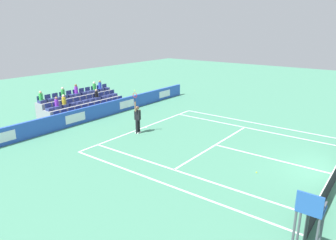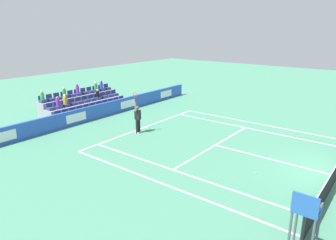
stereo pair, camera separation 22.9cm
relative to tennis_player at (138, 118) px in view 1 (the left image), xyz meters
The scene contains 13 objects.
line_baseline 1.59m from the tennis_player, 158.59° to the right, with size 10.97×0.10×0.01m, color white.
line_service 5.26m from the tennis_player, 102.96° to the left, with size 8.23×0.10×0.01m, color white.
line_centre_service 8.38m from the tennis_player, 98.01° to the left, with size 0.10×6.40×0.01m, color white.
line_singles_sideline_left 6.31m from the tennis_player, 61.70° to the left, with size 0.10×11.89×0.01m, color white.
line_singles_sideline_right 7.68m from the tennis_player, 133.84° to the left, with size 0.10×11.89×0.01m, color white.
line_doubles_sideline_left 7.06m from the tennis_player, 51.76° to the left, with size 0.10×11.89×0.01m, color white.
line_doubles_sideline_right 8.68m from the tennis_player, 140.43° to the left, with size 0.10×11.89×0.01m, color white.
line_centre_mark 1.56m from the tennis_player, 162.99° to the right, with size 0.10×0.20×0.01m, color white.
sponsor_barrier 4.85m from the tennis_player, 103.90° to the right, with size 20.26×0.22×1.07m.
tennis_player is the anchor object (origin of this frame).
umpire_chair 12.90m from the tennis_player, 64.24° to the left, with size 0.70×0.70×2.34m.
stadium_stand 7.11m from the tennis_player, 99.32° to the right, with size 6.82×2.85×2.19m.
loose_tennis_ball 8.43m from the tennis_player, 83.85° to the left, with size 0.07×0.07×0.07m, color #D1E533.
Camera 1 is at (15.08, 1.54, 6.57)m, focal length 33.10 mm.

